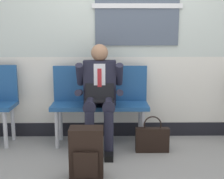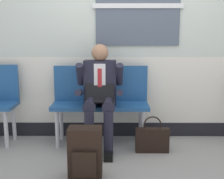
{
  "view_description": "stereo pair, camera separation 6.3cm",
  "coord_description": "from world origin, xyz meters",
  "views": [
    {
      "loc": [
        -0.19,
        -3.41,
        1.42
      ],
      "look_at": [
        -0.15,
        0.11,
        0.75
      ],
      "focal_mm": 48.5,
      "sensor_mm": 36.0,
      "label": 1
    },
    {
      "loc": [
        -0.13,
        -3.41,
        1.42
      ],
      "look_at": [
        -0.15,
        0.11,
        0.75
      ],
      "focal_mm": 48.5,
      "sensor_mm": 36.0,
      "label": 2
    }
  ],
  "objects": [
    {
      "name": "ground_plane",
      "position": [
        0.0,
        0.0,
        0.0
      ],
      "size": [
        18.0,
        18.0,
        0.0
      ],
      "primitive_type": "plane",
      "color": "gray"
    },
    {
      "name": "person_seated",
      "position": [
        -0.3,
        0.18,
        0.69
      ],
      "size": [
        0.57,
        0.7,
        1.28
      ],
      "color": "#1E1E2D",
      "rests_on": "ground"
    },
    {
      "name": "handbag",
      "position": [
        0.33,
        0.03,
        0.16
      ],
      "size": [
        0.4,
        0.09,
        0.44
      ],
      "color": "black",
      "rests_on": "ground"
    },
    {
      "name": "backpack",
      "position": [
        -0.41,
        -0.61,
        0.25
      ],
      "size": [
        0.33,
        0.24,
        0.51
      ],
      "color": "black",
      "rests_on": "ground"
    },
    {
      "name": "station_wall",
      "position": [
        0.0,
        0.66,
        1.52
      ],
      "size": [
        5.34,
        0.17,
        3.06
      ],
      "color": "beige",
      "rests_on": "ground"
    },
    {
      "name": "bench_with_person",
      "position": [
        -0.3,
        0.39,
        0.59
      ],
      "size": [
        1.22,
        0.42,
        0.99
      ],
      "color": "navy",
      "rests_on": "ground"
    }
  ]
}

